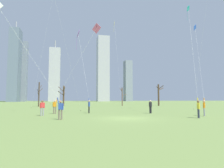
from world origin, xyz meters
TOP-DOWN VIEW (x-y plane):
  - ground_plane at (0.00, 0.00)m, footprint 400.00×400.00m
  - kite_flyer_midfield_center_purple at (-2.93, 8.24)m, footprint 1.62×5.14m
  - kite_flyer_foreground_left_white at (-6.58, 0.10)m, footprint 6.11×0.57m
  - kite_flyer_far_back_blue at (10.33, 3.18)m, footprint 10.14×14.54m
  - kite_flyer_midfield_left_teal at (6.97, -0.52)m, footprint 4.10×6.80m
  - kite_flyer_midfield_right_pink at (-5.90, 6.72)m, footprint 5.49×1.93m
  - bystander_strolling_midfield at (-7.83, 4.45)m, footprint 0.48×0.31m
  - bystander_far_off_by_trees at (4.68, 5.30)m, footprint 0.46×0.34m
  - distant_kite_drifting_right_green at (-6.93, 8.46)m, footprint 4.51×5.13m
  - distant_kite_drifting_left_yellow at (4.86, 24.99)m, footprint 0.35×6.23m
  - bare_tree_rightmost at (-12.19, 32.33)m, footprint 1.28×2.61m
  - bare_tree_far_right_edge at (8.69, 32.87)m, footprint 1.89×1.97m
  - bare_tree_left_of_center at (18.36, 31.05)m, footprint 2.13×2.02m
  - bare_tree_center at (-6.56, 35.10)m, footprint 1.92×1.95m
  - skyline_short_annex at (22.65, 145.34)m, footprint 9.75×11.60m
  - skyline_slender_spire at (-41.42, 144.72)m, footprint 7.86×5.50m
  - skyline_wide_slab at (-16.93, 145.29)m, footprint 8.60×6.26m
  - skyline_tall_tower at (45.97, 148.54)m, footprint 6.29×7.97m
  - skyline_mid_tower_left at (-42.86, 129.43)m, footprint 6.67×10.49m

SIDE VIEW (x-z plane):
  - ground_plane at x=0.00m, z-range 0.00..0.00m
  - bystander_strolling_midfield at x=-7.83m, z-range 0.09..1.71m
  - bystander_far_off_by_trees at x=4.68m, z-range 0.09..1.71m
  - kite_flyer_foreground_left_white at x=-6.58m, z-range -2.87..7.27m
  - kite_flyer_midfield_left_teal at x=6.97m, z-range -4.66..9.52m
  - kite_flyer_midfield_right_pink at x=-5.90m, z-range -2.83..8.00m
  - bare_tree_far_right_edge at x=8.69m, z-range 0.18..5.05m
  - bare_tree_center at x=-6.56m, z-range 0.20..5.46m
  - bare_tree_rightmost at x=-12.19m, z-range 0.12..5.95m
  - bare_tree_left_of_center at x=18.36m, z-range 0.27..5.99m
  - kite_flyer_midfield_center_purple at x=-2.93m, z-range -2.84..9.29m
  - kite_flyer_far_back_blue at x=10.33m, z-range -4.20..11.70m
  - distant_kite_drifting_right_green at x=-6.93m, z-range 5.82..22.28m
  - distant_kite_drifting_left_yellow at x=4.86m, z-range 7.79..27.57m
  - skyline_tall_tower at x=45.97m, z-range 0.00..36.12m
  - skyline_wide_slab at x=-16.93m, z-range -3.11..46.63m
  - skyline_slender_spire at x=-41.42m, z-range 0.00..46.94m
  - skyline_mid_tower_left at x=-42.86m, z-range -2.81..54.22m
  - skyline_short_annex at x=22.65m, z-range 0.00..55.26m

